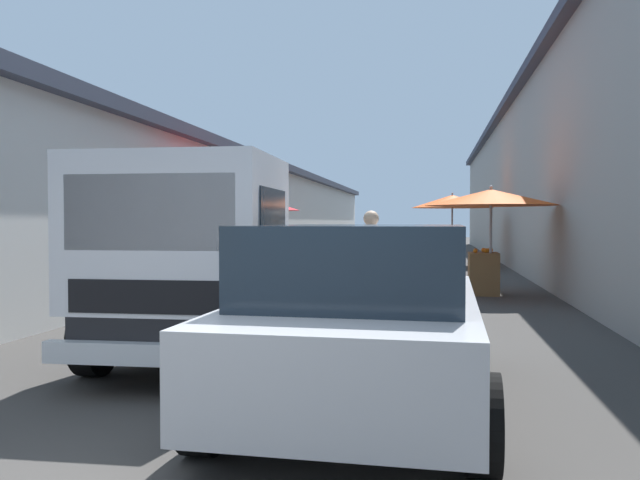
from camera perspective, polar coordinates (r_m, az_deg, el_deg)
ground at (r=15.89m, az=5.04°, el=-3.67°), size 90.00×90.00×0.00m
building_left_whitewash at (r=19.96m, az=-15.61°, el=2.35°), size 49.80×7.50×3.46m
fruit_stall_near_right at (r=13.22m, az=-6.80°, el=2.05°), size 2.26×2.26×2.14m
fruit_stall_near_left at (r=21.82m, az=11.60°, el=2.83°), size 2.71×2.71×2.43m
fruit_stall_mid_lane at (r=13.13m, az=14.84°, el=2.73°), size 2.60×2.60×2.19m
hatchback_car at (r=5.20m, az=4.03°, el=-6.54°), size 3.96×2.01×1.45m
delivery_truck at (r=6.80m, az=-10.19°, el=-2.07°), size 4.97×2.09×2.08m
vendor_by_crates at (r=9.18m, az=4.55°, el=-1.68°), size 0.41×0.58×1.63m
plastic_stool at (r=13.62m, az=10.09°, el=-3.21°), size 0.30×0.30×0.43m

